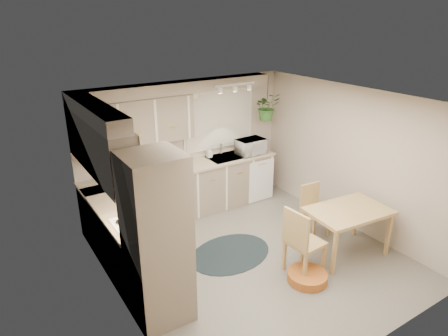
{
  "coord_description": "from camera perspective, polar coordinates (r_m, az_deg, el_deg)",
  "views": [
    {
      "loc": [
        -3.16,
        -4.09,
        3.47
      ],
      "look_at": [
        -0.17,
        0.55,
        1.31
      ],
      "focal_mm": 32.0,
      "sensor_mm": 36.0,
      "label": 1
    }
  ],
  "objects": [
    {
      "name": "floor",
      "position": [
        6.23,
        4.14,
        -12.59
      ],
      "size": [
        4.2,
        4.2,
        0.0
      ],
      "primitive_type": "plane",
      "color": "slate",
      "rests_on": "ground"
    },
    {
      "name": "ceiling",
      "position": [
        5.28,
        4.83,
        9.55
      ],
      "size": [
        4.2,
        4.2,
        0.0
      ],
      "primitive_type": "plane",
      "color": "silver",
      "rests_on": "wall_back"
    },
    {
      "name": "wall_back",
      "position": [
        7.32,
        -5.49,
        3.15
      ],
      "size": [
        4.0,
        0.04,
        2.4
      ],
      "primitive_type": "cube",
      "color": "#B1A392",
      "rests_on": "floor"
    },
    {
      "name": "wall_front",
      "position": [
        4.37,
        21.59,
        -11.66
      ],
      "size": [
        4.0,
        0.04,
        2.4
      ],
      "primitive_type": "cube",
      "color": "#B1A392",
      "rests_on": "floor"
    },
    {
      "name": "wall_left",
      "position": [
        4.82,
        -15.06,
        -7.57
      ],
      "size": [
        0.04,
        4.2,
        2.4
      ],
      "primitive_type": "cube",
      "color": "#B1A392",
      "rests_on": "floor"
    },
    {
      "name": "wall_right",
      "position": [
        6.97,
        17.72,
        1.26
      ],
      "size": [
        0.04,
        4.2,
        2.4
      ],
      "primitive_type": "cube",
      "color": "#B1A392",
      "rests_on": "floor"
    },
    {
      "name": "base_cab_left",
      "position": [
        6.0,
        -14.34,
        -9.66
      ],
      "size": [
        0.6,
        1.85,
        0.9
      ],
      "primitive_type": "cube",
      "color": "gray",
      "rests_on": "floor"
    },
    {
      "name": "base_cab_back",
      "position": [
        7.26,
        -5.58,
        -3.38
      ],
      "size": [
        3.6,
        0.6,
        0.9
      ],
      "primitive_type": "cube",
      "color": "gray",
      "rests_on": "floor"
    },
    {
      "name": "counter_left",
      "position": [
        5.78,
        -14.67,
        -5.63
      ],
      "size": [
        0.64,
        1.89,
        0.04
      ],
      "primitive_type": "cube",
      "color": "#C0A78C",
      "rests_on": "base_cab_left"
    },
    {
      "name": "counter_back",
      "position": [
        7.06,
        -5.68,
        0.06
      ],
      "size": [
        3.64,
        0.64,
        0.04
      ],
      "primitive_type": "cube",
      "color": "#C0A78C",
      "rests_on": "base_cab_back"
    },
    {
      "name": "oven_stack",
      "position": [
        4.68,
        -9.57,
        -10.16
      ],
      "size": [
        0.65,
        0.65,
        2.1
      ],
      "primitive_type": "cube",
      "color": "gray",
      "rests_on": "floor"
    },
    {
      "name": "wall_oven_face",
      "position": [
        4.79,
        -6.03,
        -9.16
      ],
      "size": [
        0.02,
        0.56,
        0.58
      ],
      "primitive_type": "cube",
      "color": "white",
      "rests_on": "oven_stack"
    },
    {
      "name": "upper_cab_left",
      "position": [
        5.52,
        -17.28,
        2.99
      ],
      "size": [
        0.35,
        2.0,
        0.75
      ],
      "primitive_type": "cube",
      "color": "gray",
      "rests_on": "wall_left"
    },
    {
      "name": "upper_cab_back",
      "position": [
        6.6,
        -12.71,
        6.38
      ],
      "size": [
        2.0,
        0.35,
        0.75
      ],
      "primitive_type": "cube",
      "color": "gray",
      "rests_on": "wall_back"
    },
    {
      "name": "soffit_left",
      "position": [
        5.39,
        -18.09,
        7.73
      ],
      "size": [
        0.3,
        2.0,
        0.2
      ],
      "primitive_type": "cube",
      "color": "#B1A392",
      "rests_on": "wall_left"
    },
    {
      "name": "soffit_back",
      "position": [
        6.83,
        -6.73,
        11.32
      ],
      "size": [
        3.6,
        0.3,
        0.2
      ],
      "primitive_type": "cube",
      "color": "#B1A392",
      "rests_on": "wall_back"
    },
    {
      "name": "cooktop",
      "position": [
        5.28,
        -12.54,
        -7.81
      ],
      "size": [
        0.52,
        0.58,
        0.02
      ],
      "primitive_type": "cube",
      "color": "white",
      "rests_on": "counter_left"
    },
    {
      "name": "range_hood",
      "position": [
        5.07,
        -13.15,
        -3.37
      ],
      "size": [
        0.4,
        0.6,
        0.14
      ],
      "primitive_type": "cube",
      "color": "white",
      "rests_on": "upper_cab_left"
    },
    {
      "name": "window_blinds",
      "position": [
        7.51,
        -0.72,
        6.91
      ],
      "size": [
        1.4,
        0.02,
        1.0
      ],
      "primitive_type": "cube",
      "color": "silver",
      "rests_on": "wall_back"
    },
    {
      "name": "window_frame",
      "position": [
        7.52,
        -0.76,
        6.93
      ],
      "size": [
        1.5,
        0.02,
        1.1
      ],
      "primitive_type": "cube",
      "color": "silver",
      "rests_on": "wall_back"
    },
    {
      "name": "sink",
      "position": [
        7.5,
        0.4,
        1.29
      ],
      "size": [
        0.7,
        0.48,
        0.1
      ],
      "primitive_type": "cube",
      "color": "#A2A3A9",
      "rests_on": "counter_back"
    },
    {
      "name": "dishwasher_front",
      "position": [
        7.77,
        5.36,
        -1.84
      ],
      "size": [
        0.58,
        0.02,
        0.83
      ],
      "primitive_type": "cube",
      "color": "white",
      "rests_on": "base_cab_back"
    },
    {
      "name": "track_light_bar",
      "position": [
        6.93,
        1.59,
        11.86
      ],
      "size": [
        0.8,
        0.04,
        0.04
      ],
      "primitive_type": "cube",
      "color": "white",
      "rests_on": "ceiling"
    },
    {
      "name": "wall_clock",
      "position": [
        7.11,
        -4.56,
        10.82
      ],
      "size": [
        0.3,
        0.03,
        0.3
      ],
      "primitive_type": "cylinder",
      "rotation": [
        1.57,
        0.0,
        0.0
      ],
      "color": "#DBC44D",
      "rests_on": "wall_back"
    },
    {
      "name": "dining_table",
      "position": [
        6.4,
        17.04,
        -8.68
      ],
      "size": [
        1.25,
        0.9,
        0.75
      ],
      "primitive_type": "cube",
      "rotation": [
        0.0,
        0.0,
        -0.09
      ],
      "color": "#D5B76A",
      "rests_on": "floor"
    },
    {
      "name": "chair_left",
      "position": [
        5.76,
        11.54,
        -10.1
      ],
      "size": [
        0.51,
        0.51,
        1.01
      ],
      "primitive_type": "cube",
      "rotation": [
        0.0,
        0.0,
        -1.49
      ],
      "color": "#D5B76A",
      "rests_on": "floor"
    },
    {
      "name": "chair_back",
      "position": [
        6.76,
        12.99,
        -6.02
      ],
      "size": [
        0.42,
        0.42,
        0.86
      ],
      "primitive_type": "cube",
      "rotation": [
        0.0,
        0.0,
        3.08
      ],
      "color": "#D5B76A",
      "rests_on": "floor"
    },
    {
      "name": "braided_rug",
      "position": [
        6.29,
        0.93,
        -12.1
      ],
      "size": [
        1.45,
        1.17,
        0.01
      ],
      "primitive_type": "ellipsoid",
      "rotation": [
        0.0,
        0.0,
        0.13
      ],
      "color": "black",
      "rests_on": "floor"
    },
    {
      "name": "pet_bed",
      "position": [
        5.83,
        11.8,
        -14.99
      ],
      "size": [
        0.58,
        0.58,
        0.13
      ],
      "primitive_type": "cylinder",
      "rotation": [
        0.0,
        0.0,
        -0.06
      ],
      "color": "#C77427",
      "rests_on": "floor"
    },
    {
      "name": "microwave",
      "position": [
        7.61,
        3.86,
        3.31
      ],
      "size": [
        0.55,
        0.32,
        0.36
      ],
      "primitive_type": "imported",
      "rotation": [
        0.0,
        0.0,
        0.05
      ],
      "color": "white",
      "rests_on": "counter_back"
    },
    {
      "name": "soap_bottle",
      "position": [
        7.45,
        -2.11,
        1.83
      ],
      "size": [
        0.1,
        0.21,
        0.09
      ],
      "primitive_type": "imported",
      "rotation": [
        0.0,
        0.0,
        -0.07
      ],
      "color": "white",
      "rests_on": "counter_back"
    },
    {
      "name": "hanging_plant",
      "position": [
        7.65,
        6.15,
        8.26
      ],
      "size": [
        0.59,
        0.63,
        0.41
      ],
      "primitive_type": "imported",
      "rotation": [
        0.0,
        0.0,
        -0.25
      ],
      "color": "#305F26",
      "rests_on": "ceiling"
    },
    {
      "name": "coffee_maker",
      "position": [
        6.65,
        -13.34,
        -0.18
      ],
      "size": [
        0.18,
        0.21,
        0.31
      ],
      "primitive_type": "cube",
      "rotation": [
        0.0,
        0.0,
        -0.0
      ],
      "color": "black",
      "rests_on": "counter_back"
    },
    {
      "name": "toaster",
      "position": [
        6.83,
        -9.99,
        0.09
      ],
      "size": [
        0.33,
        0.23,
        0.18
      ],
      "primitive_type": "cube",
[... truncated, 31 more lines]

